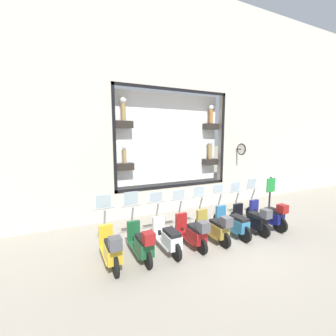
{
  "coord_description": "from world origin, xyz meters",
  "views": [
    {
      "loc": [
        -5.16,
        4.42,
        3.25
      ],
      "look_at": [
        1.78,
        1.09,
        2.19
      ],
      "focal_mm": 24.0,
      "sensor_mm": 36.0,
      "label": 1
    }
  ],
  "objects_px": {
    "scooter_red_4": "(193,232)",
    "scooter_green_6": "(141,242)",
    "scooter_yellow_7": "(111,248)",
    "shop_sign_post": "(270,196)",
    "scooter_white_5": "(167,237)",
    "scooter_navy_0": "(269,214)",
    "scooter_teal_2": "(233,223)",
    "scooter_black_1": "(252,219)",
    "scooter_olive_3": "(214,227)"
  },
  "relations": [
    {
      "from": "scooter_red_4",
      "to": "scooter_green_6",
      "type": "height_order",
      "value": "scooter_green_6"
    },
    {
      "from": "scooter_olive_3",
      "to": "scooter_yellow_7",
      "type": "distance_m",
      "value": 3.22
    },
    {
      "from": "scooter_yellow_7",
      "to": "scooter_teal_2",
      "type": "bearing_deg",
      "value": -89.15
    },
    {
      "from": "scooter_yellow_7",
      "to": "shop_sign_post",
      "type": "bearing_deg",
      "value": -84.44
    },
    {
      "from": "scooter_red_4",
      "to": "scooter_green_6",
      "type": "relative_size",
      "value": 1.0
    },
    {
      "from": "shop_sign_post",
      "to": "scooter_white_5",
      "type": "bearing_deg",
      "value": 96.75
    },
    {
      "from": "scooter_red_4",
      "to": "scooter_white_5",
      "type": "relative_size",
      "value": 1.0
    },
    {
      "from": "scooter_black_1",
      "to": "scooter_red_4",
      "type": "distance_m",
      "value": 2.41
    },
    {
      "from": "scooter_red_4",
      "to": "scooter_olive_3",
      "type": "bearing_deg",
      "value": -89.68
    },
    {
      "from": "scooter_black_1",
      "to": "scooter_olive_3",
      "type": "distance_m",
      "value": 1.61
    },
    {
      "from": "scooter_green_6",
      "to": "scooter_yellow_7",
      "type": "height_order",
      "value": "scooter_green_6"
    },
    {
      "from": "scooter_black_1",
      "to": "scooter_yellow_7",
      "type": "bearing_deg",
      "value": 89.89
    },
    {
      "from": "scooter_black_1",
      "to": "scooter_teal_2",
      "type": "distance_m",
      "value": 0.81
    },
    {
      "from": "scooter_white_5",
      "to": "scooter_yellow_7",
      "type": "distance_m",
      "value": 1.61
    },
    {
      "from": "scooter_olive_3",
      "to": "scooter_white_5",
      "type": "distance_m",
      "value": 1.61
    },
    {
      "from": "scooter_white_5",
      "to": "scooter_navy_0",
      "type": "bearing_deg",
      "value": -90.71
    },
    {
      "from": "scooter_olive_3",
      "to": "scooter_green_6",
      "type": "xyz_separation_m",
      "value": [
        -0.0,
        2.41,
        -0.0
      ]
    },
    {
      "from": "scooter_red_4",
      "to": "scooter_white_5",
      "type": "distance_m",
      "value": 0.81
    },
    {
      "from": "scooter_teal_2",
      "to": "scooter_yellow_7",
      "type": "distance_m",
      "value": 4.02
    },
    {
      "from": "scooter_white_5",
      "to": "scooter_green_6",
      "type": "height_order",
      "value": "scooter_green_6"
    },
    {
      "from": "scooter_white_5",
      "to": "shop_sign_post",
      "type": "xyz_separation_m",
      "value": [
        0.57,
        -4.78,
        0.5
      ]
    },
    {
      "from": "scooter_yellow_7",
      "to": "shop_sign_post",
      "type": "relative_size",
      "value": 1.06
    },
    {
      "from": "scooter_teal_2",
      "to": "scooter_white_5",
      "type": "relative_size",
      "value": 1.0
    },
    {
      "from": "scooter_red_4",
      "to": "shop_sign_post",
      "type": "relative_size",
      "value": 1.05
    },
    {
      "from": "scooter_teal_2",
      "to": "scooter_olive_3",
      "type": "xyz_separation_m",
      "value": [
        -0.07,
        0.8,
        0.03
      ]
    },
    {
      "from": "scooter_teal_2",
      "to": "scooter_yellow_7",
      "type": "bearing_deg",
      "value": 90.85
    },
    {
      "from": "shop_sign_post",
      "to": "scooter_navy_0",
      "type": "bearing_deg",
      "value": 129.01
    },
    {
      "from": "scooter_navy_0",
      "to": "scooter_yellow_7",
      "type": "relative_size",
      "value": 1.0
    },
    {
      "from": "scooter_teal_2",
      "to": "scooter_red_4",
      "type": "bearing_deg",
      "value": 92.56
    },
    {
      "from": "scooter_navy_0",
      "to": "scooter_red_4",
      "type": "distance_m",
      "value": 3.22
    },
    {
      "from": "scooter_red_4",
      "to": "scooter_white_5",
      "type": "bearing_deg",
      "value": 85.17
    },
    {
      "from": "scooter_navy_0",
      "to": "scooter_red_4",
      "type": "xyz_separation_m",
      "value": [
        -0.02,
        3.22,
        -0.03
      ]
    },
    {
      "from": "scooter_black_1",
      "to": "scooter_red_4",
      "type": "bearing_deg",
      "value": 90.07
    },
    {
      "from": "scooter_navy_0",
      "to": "scooter_olive_3",
      "type": "relative_size",
      "value": 1.01
    },
    {
      "from": "scooter_black_1",
      "to": "scooter_olive_3",
      "type": "bearing_deg",
      "value": 89.94
    },
    {
      "from": "scooter_teal_2",
      "to": "scooter_white_5",
      "type": "xyz_separation_m",
      "value": [
        -0.0,
        2.41,
        -0.01
      ]
    },
    {
      "from": "scooter_red_4",
      "to": "scooter_green_6",
      "type": "xyz_separation_m",
      "value": [
        0.0,
        1.61,
        0.01
      ]
    },
    {
      "from": "scooter_olive_3",
      "to": "shop_sign_post",
      "type": "height_order",
      "value": "shop_sign_post"
    },
    {
      "from": "scooter_teal_2",
      "to": "scooter_green_6",
      "type": "xyz_separation_m",
      "value": [
        -0.07,
        3.22,
        0.02
      ]
    },
    {
      "from": "scooter_navy_0",
      "to": "scooter_teal_2",
      "type": "xyz_separation_m",
      "value": [
        0.05,
        1.61,
        -0.05
      ]
    },
    {
      "from": "scooter_red_4",
      "to": "scooter_green_6",
      "type": "distance_m",
      "value": 1.61
    },
    {
      "from": "scooter_green_6",
      "to": "scooter_teal_2",
      "type": "bearing_deg",
      "value": -88.79
    },
    {
      "from": "scooter_navy_0",
      "to": "scooter_black_1",
      "type": "bearing_deg",
      "value": 91.1
    },
    {
      "from": "scooter_olive_3",
      "to": "scooter_teal_2",
      "type": "bearing_deg",
      "value": -85.21
    },
    {
      "from": "scooter_green_6",
      "to": "scooter_yellow_7",
      "type": "bearing_deg",
      "value": 89.41
    },
    {
      "from": "scooter_green_6",
      "to": "scooter_black_1",
      "type": "bearing_deg",
      "value": -90.01
    },
    {
      "from": "scooter_yellow_7",
      "to": "shop_sign_post",
      "type": "distance_m",
      "value": 6.43
    },
    {
      "from": "scooter_yellow_7",
      "to": "scooter_red_4",
      "type": "bearing_deg",
      "value": -90.28
    },
    {
      "from": "shop_sign_post",
      "to": "scooter_green_6",
      "type": "bearing_deg",
      "value": 96.44
    },
    {
      "from": "scooter_black_1",
      "to": "shop_sign_post",
      "type": "height_order",
      "value": "shop_sign_post"
    }
  ]
}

